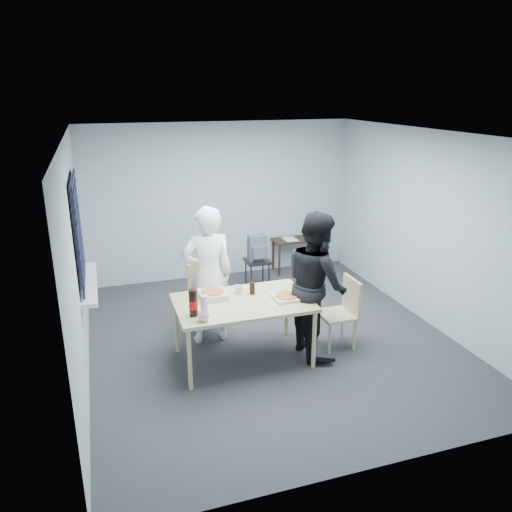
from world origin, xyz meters
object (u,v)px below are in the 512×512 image
object	(u,v)px
person_black	(316,284)
mug_a	(204,317)
backpack	(257,248)
dining_table	(243,306)
stool	(257,266)
mug_b	(239,289)
soda_bottle	(193,303)
chair_far	(205,292)
side_table	(298,243)
person_white	(208,275)
chair_right	(344,308)

from	to	relation	value
person_black	mug_a	size ratio (longest dim) A/B	14.39
backpack	dining_table	bearing A→B (deg)	-126.56
stool	mug_b	distance (m)	1.99
dining_table	soda_bottle	bearing A→B (deg)	-160.89
backpack	soda_bottle	distance (m)	2.65
soda_bottle	dining_table	bearing A→B (deg)	19.11
soda_bottle	chair_far	bearing A→B (deg)	72.37
side_table	chair_far	bearing A→B (deg)	-140.05
mug_b	person_white	bearing A→B (deg)	128.17
chair_far	soda_bottle	size ratio (longest dim) A/B	2.93
backpack	soda_bottle	bearing A→B (deg)	-137.15
dining_table	backpack	bearing A→B (deg)	67.38
backpack	mug_a	size ratio (longest dim) A/B	3.29
person_white	mug_b	distance (m)	0.48
dining_table	backpack	size ratio (longest dim) A/B	3.85
chair_right	backpack	distance (m)	2.11
chair_right	person_white	size ratio (longest dim) A/B	0.50
chair_far	mug_b	distance (m)	0.82
chair_right	side_table	xyz separation A→B (m)	(0.52, 2.73, -0.00)
person_black	mug_a	xyz separation A→B (m)	(-1.43, -0.31, -0.08)
person_black	soda_bottle	bearing A→B (deg)	95.66
side_table	mug_b	world-z (taller)	mug_b
person_white	stool	distance (m)	1.84
dining_table	mug_a	world-z (taller)	mug_a
person_black	soda_bottle	world-z (taller)	person_black
stool	backpack	xyz separation A→B (m)	(0.00, -0.01, 0.31)
person_black	mug_b	world-z (taller)	person_black
side_table	mug_a	world-z (taller)	mug_a
stool	mug_b	bearing A→B (deg)	-114.64
person_black	side_table	bearing A→B (deg)	-18.38
dining_table	mug_a	bearing A→B (deg)	-145.49
chair_far	chair_right	bearing A→B (deg)	-33.64
person_white	person_black	xyz separation A→B (m)	(1.16, -0.68, 0.00)
person_black	mug_b	xyz separation A→B (m)	(-0.87, 0.31, -0.08)
dining_table	backpack	xyz separation A→B (m)	(0.83, 2.00, 0.01)
stool	person_black	bearing A→B (deg)	-88.33
chair_far	side_table	xyz separation A→B (m)	(2.05, 1.72, -0.00)
stool	mug_a	distance (m)	2.78
stool	side_table	bearing A→B (deg)	34.56
side_table	stool	size ratio (longest dim) A/B	1.72
side_table	soda_bottle	size ratio (longest dim) A/B	2.92
person_black	side_table	world-z (taller)	person_black
dining_table	person_black	xyz separation A→B (m)	(0.89, -0.06, 0.18)
chair_far	soda_bottle	bearing A→B (deg)	-107.63
stool	backpack	distance (m)	0.31
chair_far	backpack	bearing A→B (deg)	43.87
chair_right	backpack	bearing A→B (deg)	102.46
chair_far	backpack	size ratio (longest dim) A/B	2.20
person_white	side_table	size ratio (longest dim) A/B	1.99
chair_right	mug_b	xyz separation A→B (m)	(-1.26, 0.29, 0.29)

